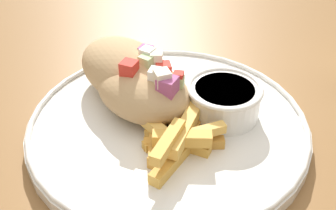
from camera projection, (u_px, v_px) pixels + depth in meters
table at (168, 157)px, 0.49m from camera, size 1.35×1.35×0.76m
plate at (168, 123)px, 0.42m from camera, size 0.29×0.29×0.02m
pita_sandwich_near at (144, 90)px, 0.41m from camera, size 0.12×0.09×0.06m
pita_sandwich_far at (125, 69)px, 0.44m from camera, size 0.14×0.10×0.06m
fries_pile at (175, 137)px, 0.38m from camera, size 0.09×0.10×0.03m
sauce_ramekin at (224, 99)px, 0.41m from camera, size 0.08×0.08×0.04m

